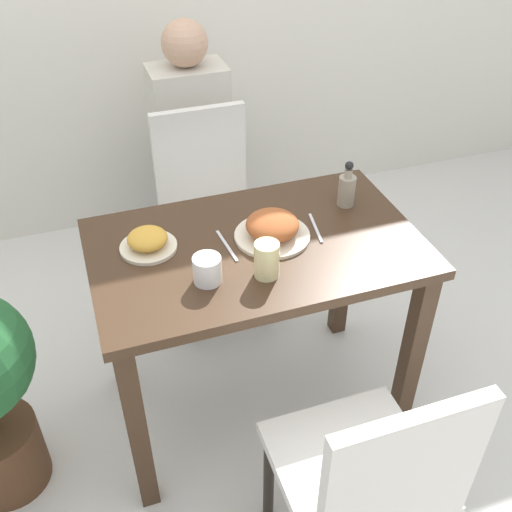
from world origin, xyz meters
TOP-DOWN VIEW (x-y plane):
  - ground_plane at (0.00, 0.00)m, footprint 16.00×16.00m
  - dining_table at (0.00, 0.00)m, footprint 1.05×0.64m
  - chair_near at (0.07, -0.71)m, footprint 0.42×0.42m
  - chair_far at (0.02, 0.68)m, footprint 0.42×0.42m
  - food_plate at (0.06, 0.02)m, footprint 0.24×0.24m
  - side_plate at (-0.33, 0.08)m, footprint 0.18×0.18m
  - drink_cup at (-0.19, -0.13)m, footprint 0.08×0.08m
  - juice_glass at (-0.02, -0.16)m, footprint 0.07×0.07m
  - sauce_bottle at (0.37, 0.12)m, footprint 0.06×0.06m
  - fork_utensil at (-0.09, 0.02)m, footprint 0.02×0.17m
  - spoon_utensil at (0.21, 0.02)m, footprint 0.04×0.16m
  - person_figure at (0.04, 1.06)m, footprint 0.34×0.22m

SIDE VIEW (x-z plane):
  - ground_plane at x=0.00m, z-range 0.00..0.00m
  - chair_near at x=0.07m, z-range 0.06..0.95m
  - chair_far at x=0.02m, z-range 0.06..0.95m
  - person_figure at x=0.04m, z-range 0.00..1.17m
  - dining_table at x=0.00m, z-range 0.25..1.02m
  - fork_utensil at x=-0.09m, z-range 0.77..0.78m
  - spoon_utensil at x=0.21m, z-range 0.77..0.78m
  - side_plate at x=-0.33m, z-range 0.77..0.83m
  - food_plate at x=0.06m, z-range 0.77..0.85m
  - drink_cup at x=-0.19m, z-range 0.77..0.86m
  - juice_glass at x=-0.02m, z-range 0.77..0.88m
  - sauce_bottle at x=0.37m, z-range 0.75..0.92m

